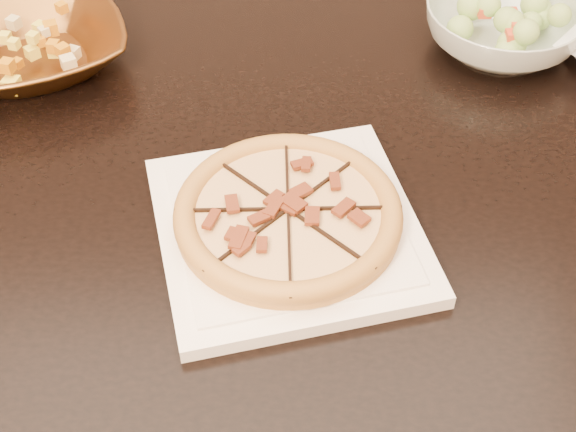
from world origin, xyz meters
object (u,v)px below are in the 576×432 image
at_px(dining_table, 222,201).
at_px(pizza, 288,214).
at_px(plate, 288,228).
at_px(bronze_bowl, 34,47).
at_px(salad_bowl, 503,28).

xyz_separation_m(dining_table, pizza, (0.08, -0.16, 0.14)).
relative_size(plate, bronze_bowl, 1.33).
xyz_separation_m(plate, pizza, (-0.00, 0.00, 0.02)).
distance_m(plate, pizza, 0.02).
height_order(plate, bronze_bowl, bronze_bowl).
bearing_deg(bronze_bowl, pizza, -45.41).
xyz_separation_m(dining_table, salad_bowl, (0.40, 0.19, 0.14)).
distance_m(pizza, bronze_bowl, 0.47).
relative_size(dining_table, pizza, 5.63).
bearing_deg(bronze_bowl, dining_table, -34.84).
xyz_separation_m(plate, salad_bowl, (0.32, 0.35, 0.02)).
bearing_deg(dining_table, plate, -63.38).
relative_size(pizza, bronze_bowl, 1.01).
bearing_deg(salad_bowl, plate, -132.40).
height_order(bronze_bowl, salad_bowl, salad_bowl).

